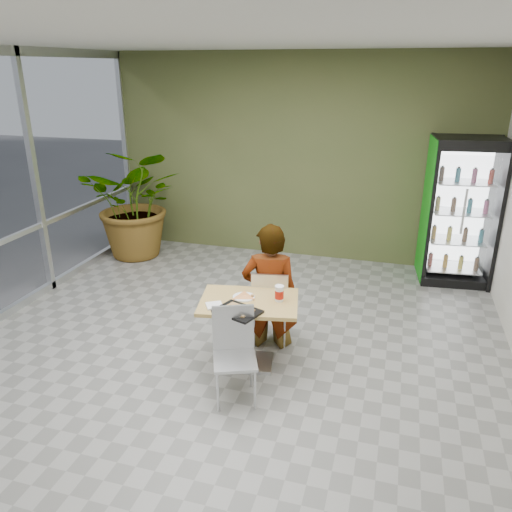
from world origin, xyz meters
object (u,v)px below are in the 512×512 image
object	(u,v)px
seated_woman	(270,298)
chair_far	(270,302)
potted_plant	(137,203)
beverage_fridge	(460,212)
cafeteria_tray	(238,311)
dining_table	(249,319)
chair_near	(234,346)
soda_cup	(279,294)

from	to	relation	value
seated_woman	chair_far	bearing A→B (deg)	100.86
seated_woman	potted_plant	distance (m)	3.52
beverage_fridge	potted_plant	bearing A→B (deg)	178.60
beverage_fridge	potted_plant	world-z (taller)	beverage_fridge
seated_woman	beverage_fridge	bearing A→B (deg)	-140.30
cafeteria_tray	potted_plant	size ratio (longest dim) A/B	0.23
dining_table	seated_woman	bearing A→B (deg)	80.30
chair_near	soda_cup	bearing A→B (deg)	41.85
chair_near	dining_table	bearing A→B (deg)	68.76
chair_far	cafeteria_tray	world-z (taller)	chair_far
cafeteria_tray	beverage_fridge	distance (m)	3.99
beverage_fridge	potted_plant	distance (m)	4.92
cafeteria_tray	beverage_fridge	world-z (taller)	beverage_fridge
dining_table	cafeteria_tray	distance (m)	0.37
dining_table	chair_near	size ratio (longest dim) A/B	1.23
dining_table	beverage_fridge	distance (m)	3.77
chair_near	cafeteria_tray	bearing A→B (deg)	76.48
beverage_fridge	cafeteria_tray	bearing A→B (deg)	-129.84
chair_far	soda_cup	bearing A→B (deg)	106.76
seated_woman	potted_plant	bearing A→B (deg)	-47.52
beverage_fridge	dining_table	bearing A→B (deg)	-132.00
chair_near	potted_plant	world-z (taller)	potted_plant
chair_far	beverage_fridge	bearing A→B (deg)	-139.61
chair_far	cafeteria_tray	bearing A→B (deg)	70.38
chair_far	chair_near	distance (m)	0.98
dining_table	soda_cup	world-z (taller)	soda_cup
soda_cup	beverage_fridge	world-z (taller)	beverage_fridge
chair_far	soda_cup	size ratio (longest dim) A/B	5.46
dining_table	potted_plant	bearing A→B (deg)	135.54
soda_cup	potted_plant	size ratio (longest dim) A/B	0.09
chair_near	beverage_fridge	size ratio (longest dim) A/B	0.43
dining_table	seated_woman	xyz separation A→B (m)	(0.09, 0.50, 0.02)
dining_table	seated_woman	distance (m)	0.51
potted_plant	beverage_fridge	bearing A→B (deg)	4.23
dining_table	seated_woman	world-z (taller)	seated_woman
chair_far	potted_plant	bearing A→B (deg)	-47.90
dining_table	seated_woman	size ratio (longest dim) A/B	0.64
cafeteria_tray	beverage_fridge	bearing A→B (deg)	55.79
cafeteria_tray	beverage_fridge	size ratio (longest dim) A/B	0.20
chair_far	chair_near	bearing A→B (deg)	74.66
seated_woman	soda_cup	world-z (taller)	seated_woman
dining_table	potted_plant	size ratio (longest dim) A/B	0.61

